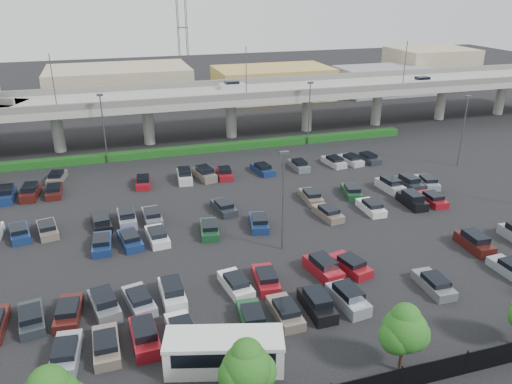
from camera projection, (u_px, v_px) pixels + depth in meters
ground at (258, 216)px, 57.13m from camera, size 280.00×280.00×0.00m
overpass at (200, 99)px, 82.60m from camera, size 150.00×13.00×15.80m
hedge at (212, 148)px, 78.97m from camera, size 66.00×1.60×1.10m
fence at (386, 383)px, 32.07m from camera, size 70.00×0.10×2.00m
tree_row at (389, 334)px, 32.56m from camera, size 65.07×3.66×5.94m
shuttle_bus at (224, 351)px, 34.12m from camera, size 8.58×4.82×2.61m
parked_cars at (247, 230)px, 52.62m from camera, size 63.12×41.65×1.67m
light_poles at (218, 163)px, 55.38m from camera, size 66.90×48.38×10.30m
distant_buildings at (230, 83)px, 113.54m from camera, size 138.00×24.00×9.00m
comm_tower at (182, 25)px, 117.45m from camera, size 2.40×2.40×30.00m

